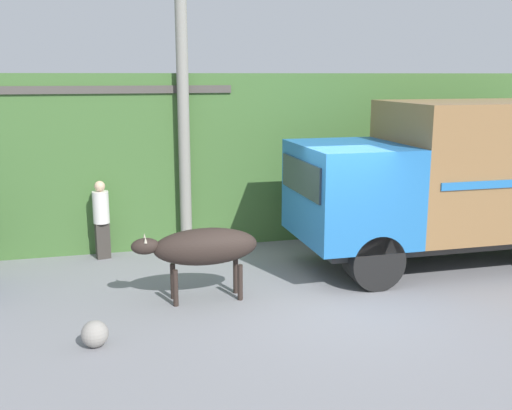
# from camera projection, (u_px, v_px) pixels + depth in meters

# --- Properties ---
(ground_plane) EXTENTS (60.00, 60.00, 0.00)m
(ground_plane) POSITION_uv_depth(u_px,v_px,m) (326.00, 301.00, 10.21)
(ground_plane) COLOR gray
(hillside_embankment) EXTENTS (32.00, 6.13, 3.80)m
(hillside_embankment) POSITION_uv_depth(u_px,v_px,m) (237.00, 145.00, 16.30)
(hillside_embankment) COLOR #426B33
(hillside_embankment) RESTS_ON ground_plane
(building_backdrop) EXTENTS (6.26, 2.70, 3.55)m
(building_backdrop) POSITION_uv_depth(u_px,v_px,m) (86.00, 163.00, 13.69)
(building_backdrop) COLOR #C6B793
(building_backdrop) RESTS_ON ground_plane
(cargo_truck) EXTENTS (6.48, 2.49, 3.26)m
(cargo_truck) POSITION_uv_depth(u_px,v_px,m) (464.00, 177.00, 11.95)
(cargo_truck) COLOR #2D2D2D
(cargo_truck) RESTS_ON ground_plane
(brown_cow) EXTENTS (2.13, 0.63, 1.26)m
(brown_cow) POSITION_uv_depth(u_px,v_px,m) (203.00, 247.00, 10.07)
(brown_cow) COLOR #2D231E
(brown_cow) RESTS_ON ground_plane
(pedestrian_on_hill) EXTENTS (0.40, 0.40, 1.65)m
(pedestrian_on_hill) POSITION_uv_depth(u_px,v_px,m) (101.00, 216.00, 12.39)
(pedestrian_on_hill) COLOR #38332D
(pedestrian_on_hill) RESTS_ON ground_plane
(utility_pole) EXTENTS (0.90, 0.25, 6.34)m
(utility_pole) POSITION_uv_depth(u_px,v_px,m) (183.00, 99.00, 12.47)
(utility_pole) COLOR gray
(utility_pole) RESTS_ON ground_plane
(roadside_rock) EXTENTS (0.39, 0.39, 0.39)m
(roadside_rock) POSITION_uv_depth(u_px,v_px,m) (95.00, 334.00, 8.44)
(roadside_rock) COLOR gray
(roadside_rock) RESTS_ON ground_plane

